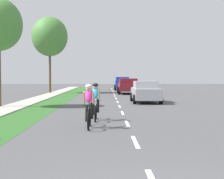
{
  "coord_description": "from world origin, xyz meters",
  "views": [
    {
      "loc": [
        -0.82,
        -4.03,
        1.84
      ],
      "look_at": [
        -0.42,
        19.45,
        0.93
      ],
      "focal_mm": 53.6,
      "sensor_mm": 36.0,
      "label": 1
    }
  ],
  "objects_px": {
    "street_tree_far": "(50,37)",
    "cyclist_trailing": "(96,101)",
    "pickup_maroon": "(128,86)",
    "suv_blue": "(122,83)",
    "sedan_silver": "(145,92)",
    "cyclist_lead": "(89,106)"
  },
  "relations": [
    {
      "from": "sedan_silver",
      "to": "street_tree_far",
      "type": "bearing_deg",
      "value": 123.7
    },
    {
      "from": "suv_blue",
      "to": "street_tree_far",
      "type": "xyz_separation_m",
      "value": [
        -8.45,
        -8.54,
        5.32
      ]
    },
    {
      "from": "sedan_silver",
      "to": "cyclist_lead",
      "type": "bearing_deg",
      "value": -106.04
    },
    {
      "from": "sedan_silver",
      "to": "suv_blue",
      "type": "height_order",
      "value": "suv_blue"
    },
    {
      "from": "sedan_silver",
      "to": "street_tree_far",
      "type": "relative_size",
      "value": 0.51
    },
    {
      "from": "pickup_maroon",
      "to": "suv_blue",
      "type": "height_order",
      "value": "suv_blue"
    },
    {
      "from": "sedan_silver",
      "to": "suv_blue",
      "type": "relative_size",
      "value": 0.91
    },
    {
      "from": "pickup_maroon",
      "to": "cyclist_trailing",
      "type": "bearing_deg",
      "value": -97.24
    },
    {
      "from": "pickup_maroon",
      "to": "street_tree_far",
      "type": "xyz_separation_m",
      "value": [
        -8.59,
        1.62,
        5.44
      ]
    },
    {
      "from": "cyclist_lead",
      "to": "cyclist_trailing",
      "type": "distance_m",
      "value": 2.07
    },
    {
      "from": "pickup_maroon",
      "to": "suv_blue",
      "type": "bearing_deg",
      "value": 90.76
    },
    {
      "from": "pickup_maroon",
      "to": "suv_blue",
      "type": "relative_size",
      "value": 1.09
    },
    {
      "from": "sedan_silver",
      "to": "pickup_maroon",
      "type": "bearing_deg",
      "value": 92.28
    },
    {
      "from": "cyclist_lead",
      "to": "suv_blue",
      "type": "bearing_deg",
      "value": 85.3
    },
    {
      "from": "street_tree_far",
      "to": "cyclist_trailing",
      "type": "bearing_deg",
      "value": -76.01
    },
    {
      "from": "sedan_silver",
      "to": "pickup_maroon",
      "type": "xyz_separation_m",
      "value": [
        -0.48,
        11.96,
        0.06
      ]
    },
    {
      "from": "cyclist_lead",
      "to": "suv_blue",
      "type": "xyz_separation_m",
      "value": [
        2.8,
        33.98,
        0.14
      ]
    },
    {
      "from": "cyclist_lead",
      "to": "street_tree_far",
      "type": "bearing_deg",
      "value": 102.53
    },
    {
      "from": "pickup_maroon",
      "to": "street_tree_far",
      "type": "height_order",
      "value": "street_tree_far"
    },
    {
      "from": "cyclist_trailing",
      "to": "pickup_maroon",
      "type": "height_order",
      "value": "pickup_maroon"
    },
    {
      "from": "cyclist_trailing",
      "to": "suv_blue",
      "type": "height_order",
      "value": "suv_blue"
    },
    {
      "from": "cyclist_lead",
      "to": "sedan_silver",
      "type": "xyz_separation_m",
      "value": [
        3.41,
        11.85,
        -0.04
      ]
    }
  ]
}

